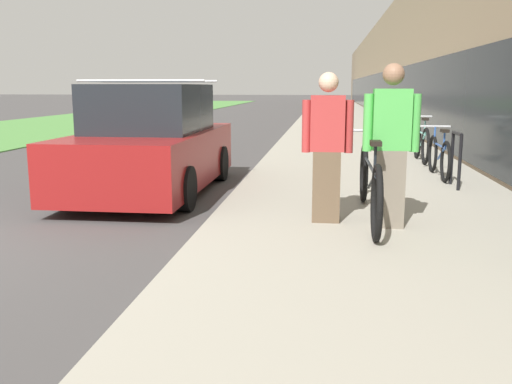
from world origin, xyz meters
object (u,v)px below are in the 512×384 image
at_px(bike_rack_hoop, 456,154).
at_px(cruiser_bike_middle, 421,143).
at_px(parked_sedan_curbside, 152,145).
at_px(cruiser_bike_nearest, 439,156).
at_px(tandem_bicycle, 369,184).
at_px(person_rider, 391,146).
at_px(person_bystander, 327,148).

xyz_separation_m(bike_rack_hoop, cruiser_bike_middle, (-0.03, 3.07, -0.13)).
bearing_deg(parked_sedan_curbside, cruiser_bike_nearest, 17.85).
distance_m(tandem_bicycle, person_rider, 0.61).
relative_size(tandem_bicycle, bike_rack_hoop, 3.28).
xyz_separation_m(cruiser_bike_nearest, parked_sedan_curbside, (-4.55, -1.46, 0.28)).
distance_m(person_rider, bike_rack_hoop, 2.98).
height_order(person_rider, cruiser_bike_nearest, person_rider).
bearing_deg(bike_rack_hoop, person_rider, -115.51).
bearing_deg(person_bystander, cruiser_bike_nearest, 61.58).
xyz_separation_m(tandem_bicycle, cruiser_bike_nearest, (1.39, 3.31, -0.05)).
bearing_deg(cruiser_bike_middle, tandem_bicycle, -104.85).
distance_m(bike_rack_hoop, cruiser_bike_nearest, 1.01).
relative_size(person_rider, bike_rack_hoop, 2.08).
bearing_deg(bike_rack_hoop, cruiser_bike_nearest, 93.40).
relative_size(person_rider, cruiser_bike_middle, 1.00).
bearing_deg(person_bystander, person_rider, -14.06).
height_order(bike_rack_hoop, cruiser_bike_middle, cruiser_bike_middle).
distance_m(tandem_bicycle, cruiser_bike_nearest, 3.59).
distance_m(person_rider, cruiser_bike_nearest, 3.89).
height_order(person_bystander, parked_sedan_curbside, person_bystander).
relative_size(tandem_bicycle, person_rider, 1.58).
xyz_separation_m(tandem_bicycle, person_rider, (0.18, -0.35, 0.47)).
distance_m(person_bystander, cruiser_bike_nearest, 4.00).
height_order(tandem_bicycle, person_bystander, person_bystander).
distance_m(person_bystander, bike_rack_hoop, 3.18).
height_order(person_bystander, cruiser_bike_middle, person_bystander).
distance_m(tandem_bicycle, cruiser_bike_middle, 5.57).
height_order(tandem_bicycle, parked_sedan_curbside, parked_sedan_curbside).
distance_m(bike_rack_hoop, cruiser_bike_middle, 3.07).
relative_size(cruiser_bike_nearest, cruiser_bike_middle, 1.02).
bearing_deg(tandem_bicycle, cruiser_bike_nearest, 67.16).
xyz_separation_m(tandem_bicycle, cruiser_bike_middle, (1.43, 5.38, -0.03)).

